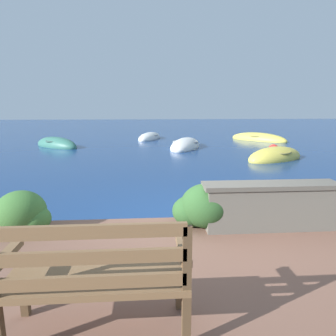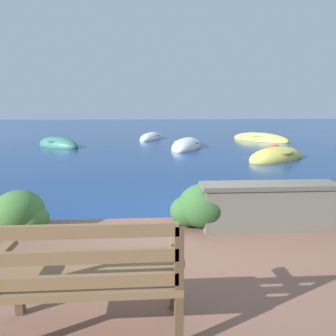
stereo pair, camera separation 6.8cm
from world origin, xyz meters
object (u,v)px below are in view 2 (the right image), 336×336
(rowboat_distant, at_px, (151,138))
(mooring_buoy, at_px, (275,150))
(park_bench, at_px, (89,275))
(rowboat_outer, at_px, (260,139))
(rowboat_far, at_px, (58,145))
(rowboat_nearest, at_px, (276,158))
(rowboat_mid, at_px, (187,146))

(rowboat_distant, xyz_separation_m, mooring_buoy, (5.16, -5.24, 0.02))
(park_bench, xyz_separation_m, rowboat_distant, (0.54, 15.44, -0.64))
(rowboat_outer, height_order, rowboat_distant, rowboat_outer)
(rowboat_far, xyz_separation_m, mooring_buoy, (9.56, -2.18, 0.01))
(rowboat_far, distance_m, rowboat_outer, 10.63)
(park_bench, height_order, rowboat_far, park_bench)
(rowboat_nearest, height_order, mooring_buoy, rowboat_nearest)
(rowboat_outer, xyz_separation_m, mooring_buoy, (-0.89, -4.12, 0.02))
(rowboat_outer, distance_m, rowboat_distant, 6.15)
(park_bench, xyz_separation_m, rowboat_mid, (2.14, 11.63, -0.64))
(park_bench, distance_m, rowboat_nearest, 9.72)
(rowboat_outer, height_order, mooring_buoy, rowboat_outer)
(rowboat_far, bearing_deg, park_bench, -32.04)
(rowboat_far, bearing_deg, rowboat_nearest, 16.00)
(park_bench, height_order, rowboat_distant, park_bench)
(rowboat_mid, height_order, rowboat_outer, rowboat_mid)
(rowboat_distant, bearing_deg, mooring_buoy, 63.74)
(rowboat_far, relative_size, rowboat_outer, 0.83)
(rowboat_far, bearing_deg, mooring_buoy, 27.79)
(park_bench, bearing_deg, mooring_buoy, 61.68)
(rowboat_nearest, distance_m, mooring_buoy, 2.01)
(rowboat_mid, bearing_deg, rowboat_distant, 42.56)
(rowboat_mid, xyz_separation_m, rowboat_outer, (4.45, 2.69, -0.00))
(park_bench, xyz_separation_m, rowboat_far, (-3.86, 12.37, -0.63))
(rowboat_outer, xyz_separation_m, rowboat_distant, (-6.05, 1.12, -0.01))
(rowboat_mid, distance_m, rowboat_distant, 4.13)
(rowboat_mid, relative_size, rowboat_outer, 1.05)
(rowboat_outer, bearing_deg, rowboat_far, -118.23)
(rowboat_far, xyz_separation_m, rowboat_outer, (10.45, 1.94, -0.00))
(park_bench, distance_m, rowboat_far, 12.98)
(rowboat_nearest, relative_size, mooring_buoy, 5.54)
(park_bench, relative_size, rowboat_mid, 0.38)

